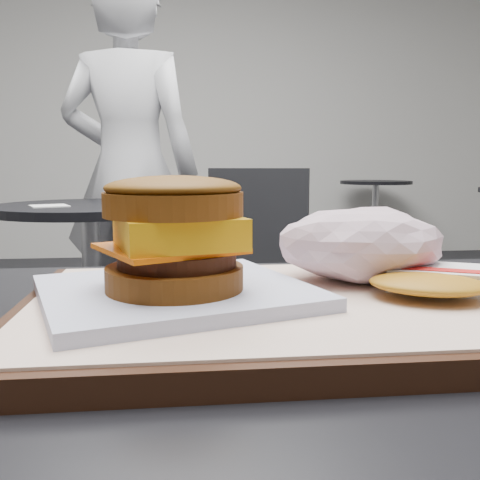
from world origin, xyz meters
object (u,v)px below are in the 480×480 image
serving_tray (272,309)px  hash_brown (438,281)px  patron (130,173)px  neighbor_table (92,258)px  crumpled_wrapper (361,244)px  neighbor_chair (227,262)px  breakfast_sandwich (175,249)px

serving_tray → hash_brown: bearing=-3.0°
patron → serving_tray: bearing=110.6°
neighbor_table → patron: 0.56m
serving_tray → hash_brown: hash_brown is taller
serving_tray → crumpled_wrapper: crumpled_wrapper is taller
hash_brown → neighbor_chair: neighbor_chair is taller
hash_brown → neighbor_chair: bearing=90.5°
breakfast_sandwich → neighbor_table: size_ratio=0.31×
breakfast_sandwich → neighbor_chair: 1.73m
breakfast_sandwich → patron: patron is taller
breakfast_sandwich → crumpled_wrapper: size_ratio=1.61×
serving_tray → patron: patron is taller
crumpled_wrapper → patron: 2.03m
neighbor_table → neighbor_chair: 0.52m
hash_brown → neighbor_table: 1.71m
serving_tray → neighbor_chair: (0.11, 1.69, -0.27)m
patron → breakfast_sandwich: bearing=108.6°
breakfast_sandwich → patron: bearing=96.0°
hash_brown → breakfast_sandwich: bearing=179.9°
crumpled_wrapper → neighbor_chair: size_ratio=0.16×
hash_brown → patron: size_ratio=0.08×
breakfast_sandwich → patron: (-0.22, 2.05, 0.03)m
hash_brown → neighbor_chair: (-0.02, 1.70, -0.29)m
neighbor_table → patron: bearing=76.8°
breakfast_sandwich → neighbor_table: (-0.32, 1.60, -0.28)m
breakfast_sandwich → neighbor_table: breakfast_sandwich is taller
serving_tray → breakfast_sandwich: breakfast_sandwich is taller
hash_brown → crumpled_wrapper: size_ratio=0.93×
serving_tray → patron: bearing=98.1°
serving_tray → crumpled_wrapper: bearing=30.2°
serving_tray → hash_brown: size_ratio=2.83×
crumpled_wrapper → neighbor_table: crumpled_wrapper is taller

